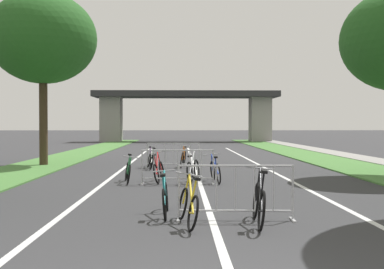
{
  "coord_description": "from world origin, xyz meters",
  "views": [
    {
      "loc": [
        -0.6,
        -4.43,
        1.8
      ],
      "look_at": [
        0.03,
        20.99,
        1.28
      ],
      "focal_mm": 44.47,
      "sensor_mm": 36.0,
      "label": 1
    }
  ],
  "objects_px": {
    "tree_left_maple_mid": "(43,39)",
    "bicycle_silver_9": "(193,170)",
    "bicycle_yellow_8": "(188,206)",
    "crowd_barrier_nearest": "(236,193)",
    "bicycle_orange_7": "(183,158)",
    "bicycle_red_3": "(159,171)",
    "bicycle_green_5": "(128,171)",
    "bicycle_blue_4": "(215,171)",
    "crowd_barrier_third": "(173,156)",
    "crowd_barrier_second": "(178,167)",
    "bicycle_teal_2": "(165,198)",
    "bicycle_purple_6": "(151,159)",
    "bicycle_black_0": "(259,203)",
    "bicycle_white_1": "(151,161)"
  },
  "relations": [
    {
      "from": "crowd_barrier_third",
      "to": "bicycle_silver_9",
      "type": "bearing_deg",
      "value": -82.07
    },
    {
      "from": "tree_left_maple_mid",
      "to": "crowd_barrier_nearest",
      "type": "xyz_separation_m",
      "value": [
        7.05,
        -12.07,
        -5.05
      ]
    },
    {
      "from": "bicycle_black_0",
      "to": "bicycle_orange_7",
      "type": "height_order",
      "value": "bicycle_black_0"
    },
    {
      "from": "bicycle_orange_7",
      "to": "bicycle_silver_9",
      "type": "distance_m",
      "value": 5.41
    },
    {
      "from": "crowd_barrier_second",
      "to": "bicycle_silver_9",
      "type": "height_order",
      "value": "crowd_barrier_second"
    },
    {
      "from": "bicycle_orange_7",
      "to": "bicycle_teal_2",
      "type": "bearing_deg",
      "value": 94.38
    },
    {
      "from": "bicycle_blue_4",
      "to": "bicycle_yellow_8",
      "type": "height_order",
      "value": "bicycle_yellow_8"
    },
    {
      "from": "crowd_barrier_second",
      "to": "bicycle_teal_2",
      "type": "relative_size",
      "value": 1.32
    },
    {
      "from": "bicycle_teal_2",
      "to": "tree_left_maple_mid",
      "type": "bearing_deg",
      "value": 116.45
    },
    {
      "from": "bicycle_yellow_8",
      "to": "crowd_barrier_nearest",
      "type": "bearing_deg",
      "value": 17.48
    },
    {
      "from": "bicycle_teal_2",
      "to": "bicycle_white_1",
      "type": "bearing_deg",
      "value": 95.47
    },
    {
      "from": "crowd_barrier_nearest",
      "to": "tree_left_maple_mid",
      "type": "bearing_deg",
      "value": 120.28
    },
    {
      "from": "crowd_barrier_second",
      "to": "bicycle_red_3",
      "type": "xyz_separation_m",
      "value": [
        -0.59,
        0.57,
        -0.16
      ]
    },
    {
      "from": "bicycle_black_0",
      "to": "bicycle_yellow_8",
      "type": "relative_size",
      "value": 1.09
    },
    {
      "from": "bicycle_orange_7",
      "to": "bicycle_silver_9",
      "type": "height_order",
      "value": "bicycle_silver_9"
    },
    {
      "from": "bicycle_white_1",
      "to": "bicycle_purple_6",
      "type": "relative_size",
      "value": 0.95
    },
    {
      "from": "bicycle_white_1",
      "to": "bicycle_orange_7",
      "type": "xyz_separation_m",
      "value": [
        1.34,
        0.77,
        0.03
      ]
    },
    {
      "from": "bicycle_red_3",
      "to": "bicycle_silver_9",
      "type": "relative_size",
      "value": 0.98
    },
    {
      "from": "bicycle_orange_7",
      "to": "bicycle_yellow_8",
      "type": "distance_m",
      "value": 11.7
    },
    {
      "from": "bicycle_teal_2",
      "to": "bicycle_purple_6",
      "type": "distance_m",
      "value": 10.94
    },
    {
      "from": "tree_left_maple_mid",
      "to": "crowd_barrier_nearest",
      "type": "height_order",
      "value": "tree_left_maple_mid"
    },
    {
      "from": "crowd_barrier_third",
      "to": "bicycle_white_1",
      "type": "relative_size",
      "value": 1.41
    },
    {
      "from": "bicycle_purple_6",
      "to": "bicycle_silver_9",
      "type": "height_order",
      "value": "bicycle_silver_9"
    },
    {
      "from": "bicycle_yellow_8",
      "to": "bicycle_green_5",
      "type": "bearing_deg",
      "value": 96.17
    },
    {
      "from": "crowd_barrier_third",
      "to": "bicycle_teal_2",
      "type": "bearing_deg",
      "value": -90.03
    },
    {
      "from": "bicycle_red_3",
      "to": "bicycle_white_1",
      "type": "bearing_deg",
      "value": 103.72
    },
    {
      "from": "crowd_barrier_nearest",
      "to": "bicycle_orange_7",
      "type": "xyz_separation_m",
      "value": [
        -0.92,
        11.25,
        -0.15
      ]
    },
    {
      "from": "bicycle_silver_9",
      "to": "bicycle_green_5",
      "type": "bearing_deg",
      "value": -168.79
    },
    {
      "from": "bicycle_red_3",
      "to": "bicycle_yellow_8",
      "type": "distance_m",
      "value": 6.49
    },
    {
      "from": "bicycle_white_1",
      "to": "bicycle_green_5",
      "type": "relative_size",
      "value": 0.94
    },
    {
      "from": "bicycle_silver_9",
      "to": "bicycle_orange_7",
      "type": "bearing_deg",
      "value": 106.42
    },
    {
      "from": "crowd_barrier_second",
      "to": "bicycle_purple_6",
      "type": "xyz_separation_m",
      "value": [
        -1.17,
        5.97,
        -0.17
      ]
    },
    {
      "from": "tree_left_maple_mid",
      "to": "bicycle_red_3",
      "type": "distance_m",
      "value": 9.63
    },
    {
      "from": "tree_left_maple_mid",
      "to": "bicycle_silver_9",
      "type": "relative_size",
      "value": 4.4
    },
    {
      "from": "crowd_barrier_third",
      "to": "bicycle_white_1",
      "type": "distance_m",
      "value": 1.0
    },
    {
      "from": "bicycle_red_3",
      "to": "bicycle_orange_7",
      "type": "xyz_separation_m",
      "value": [
        0.8,
        5.27,
        0.02
      ]
    },
    {
      "from": "bicycle_white_1",
      "to": "tree_left_maple_mid",
      "type": "bearing_deg",
      "value": 151.77
    },
    {
      "from": "bicycle_green_5",
      "to": "bicycle_silver_9",
      "type": "distance_m",
      "value": 2.04
    },
    {
      "from": "tree_left_maple_mid",
      "to": "bicycle_teal_2",
      "type": "bearing_deg",
      "value": -63.78
    },
    {
      "from": "crowd_barrier_nearest",
      "to": "bicycle_orange_7",
      "type": "relative_size",
      "value": 1.37
    },
    {
      "from": "bicycle_red_3",
      "to": "bicycle_yellow_8",
      "type": "bearing_deg",
      "value": -75.95
    },
    {
      "from": "bicycle_teal_2",
      "to": "bicycle_blue_4",
      "type": "relative_size",
      "value": 1.06
    },
    {
      "from": "bicycle_green_5",
      "to": "bicycle_orange_7",
      "type": "relative_size",
      "value": 1.03
    },
    {
      "from": "bicycle_black_0",
      "to": "bicycle_green_5",
      "type": "relative_size",
      "value": 1.07
    },
    {
      "from": "bicycle_teal_2",
      "to": "bicycle_green_5",
      "type": "bearing_deg",
      "value": 104.01
    },
    {
      "from": "crowd_barrier_nearest",
      "to": "bicycle_teal_2",
      "type": "xyz_separation_m",
      "value": [
        -1.34,
        0.49,
        -0.17
      ]
    },
    {
      "from": "tree_left_maple_mid",
      "to": "bicycle_green_5",
      "type": "distance_m",
      "value": 9.17
    },
    {
      "from": "bicycle_red_3",
      "to": "bicycle_orange_7",
      "type": "height_order",
      "value": "bicycle_red_3"
    },
    {
      "from": "tree_left_maple_mid",
      "to": "bicycle_silver_9",
      "type": "xyz_separation_m",
      "value": [
        6.41,
        -6.23,
        -5.19
      ]
    },
    {
      "from": "bicycle_blue_4",
      "to": "crowd_barrier_third",
      "type": "bearing_deg",
      "value": 99.18
    }
  ]
}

